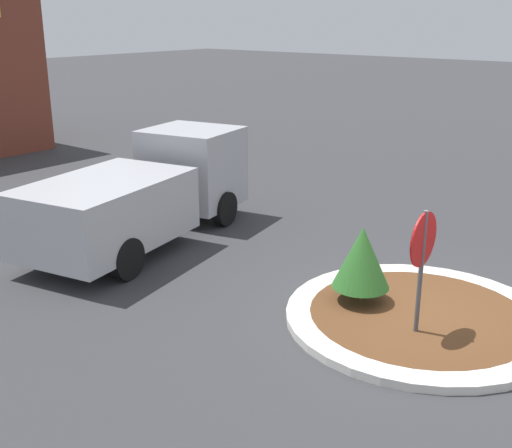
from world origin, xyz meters
TOP-DOWN VIEW (x-y plane):
  - ground_plane at (0.00, 0.00)m, footprint 120.00×120.00m
  - traffic_island at (0.00, 0.00)m, footprint 4.26×4.26m
  - stop_sign at (-0.58, -0.21)m, footprint 0.83×0.07m
  - island_shrub at (-0.17, 1.00)m, footprint 0.95×0.95m
  - utility_truck at (-0.05, 6.31)m, footprint 6.07×3.12m

SIDE VIEW (x-z plane):
  - ground_plane at x=0.00m, z-range 0.00..0.00m
  - traffic_island at x=0.00m, z-range 0.00..0.13m
  - island_shrub at x=-0.17m, z-range 0.26..1.56m
  - utility_truck at x=-0.05m, z-range 0.00..2.16m
  - stop_sign at x=-0.58m, z-range 0.39..2.42m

